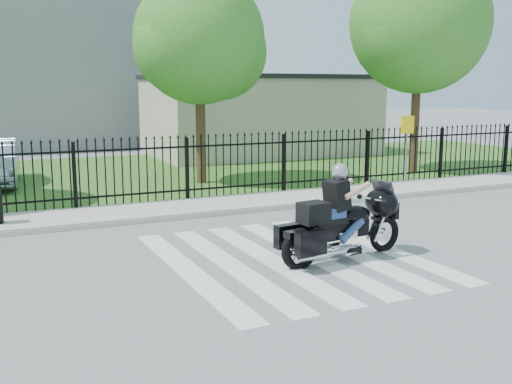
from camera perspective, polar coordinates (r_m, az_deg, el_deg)
name	(u,v)px	position (r m, az deg, el deg)	size (l,w,h in m)	color
ground	(290,258)	(11.34, 3.30, -6.26)	(120.00, 120.00, 0.00)	slate
crosswalk	(290,257)	(11.33, 3.30, -6.23)	(5.00, 5.50, 0.01)	silver
sidewalk	(200,207)	(15.77, -5.36, -1.41)	(40.00, 2.00, 0.12)	#ADAAA3
curb	(214,214)	(14.85, -4.05, -2.10)	(40.00, 0.12, 0.12)	#ADAAA3
grass_strip	(135,174)	(22.40, -11.45, 1.71)	(40.00, 12.00, 0.02)	#2A561D
iron_fence	(187,170)	(16.56, -6.58, 2.08)	(26.00, 0.04, 1.80)	black
tree_mid	(199,39)	(19.79, -5.42, 14.31)	(4.20, 4.20, 6.78)	#382316
tree_right	(419,24)	(23.00, 15.30, 15.22)	(5.00, 5.00, 7.90)	#382316
building_low	(260,117)	(28.36, 0.40, 7.16)	(10.00, 6.00, 3.50)	#B5A897
building_low_roof	(260,77)	(28.32, 0.41, 10.90)	(10.20, 6.20, 0.20)	black
building_tall	(12,33)	(35.74, -22.19, 13.86)	(15.00, 10.00, 12.00)	gray
motorcycle_rider	(341,220)	(11.10, 8.10, -2.66)	(2.79, 1.11, 1.85)	black
traffic_sign	(407,135)	(19.76, 14.18, 5.28)	(0.46, 0.09, 2.13)	gray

